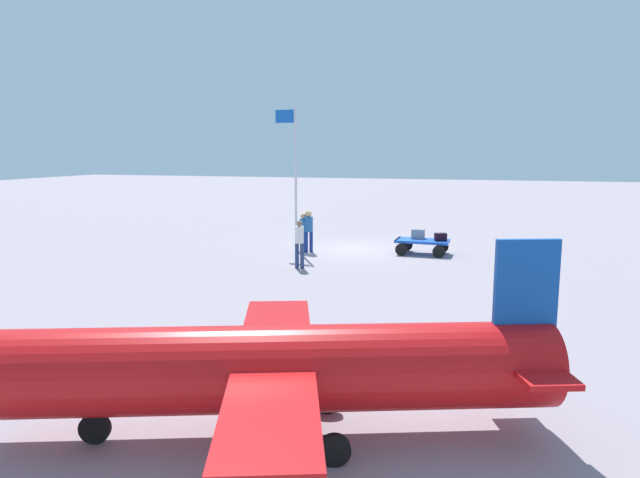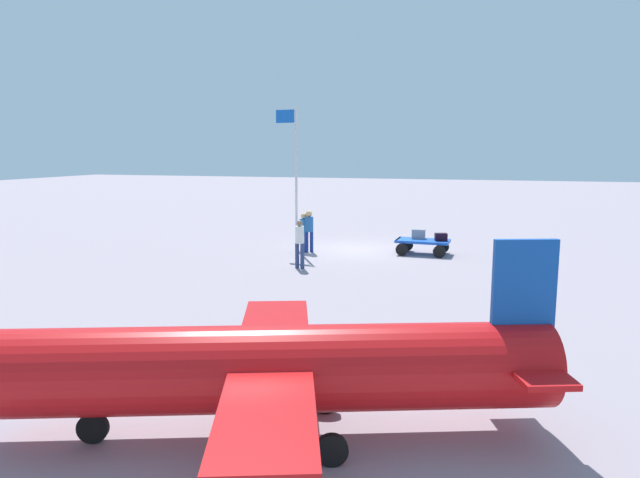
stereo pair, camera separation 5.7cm
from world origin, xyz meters
The scene contains 9 objects.
ground_plane centered at (0.00, 0.00, 0.00)m, with size 120.00×120.00×0.00m, color gray.
luggage_cart centered at (-2.73, 0.30, 0.44)m, with size 2.10×1.34×0.58m.
suitcase_dark centered at (-2.54, 0.05, 0.77)m, with size 0.52×0.30×0.38m.
suitcase_olive centered at (-3.45, 0.36, 0.73)m, with size 0.52×0.41×0.30m.
worker_lead centered at (1.92, 1.15, 0.93)m, with size 0.44×0.44×1.59m.
worker_trailing centered at (1.03, 4.30, 0.96)m, with size 0.34×0.34×1.69m.
worker_supervisor centered at (1.69, 1.20, 1.00)m, with size 0.46×0.46×1.70m.
airplane_near centered at (-2.18, 15.72, 1.06)m, with size 8.62×5.92×2.85m.
flagpole centered at (2.44, 0.79, 3.35)m, with size 0.92×0.16×5.78m.
Camera 1 is at (-5.22, 22.70, 4.06)m, focal length 31.91 mm.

